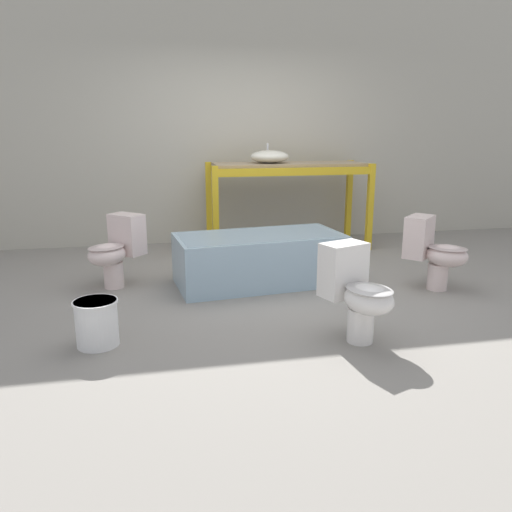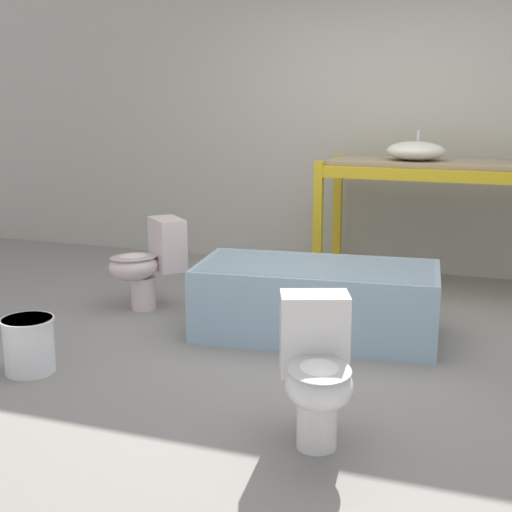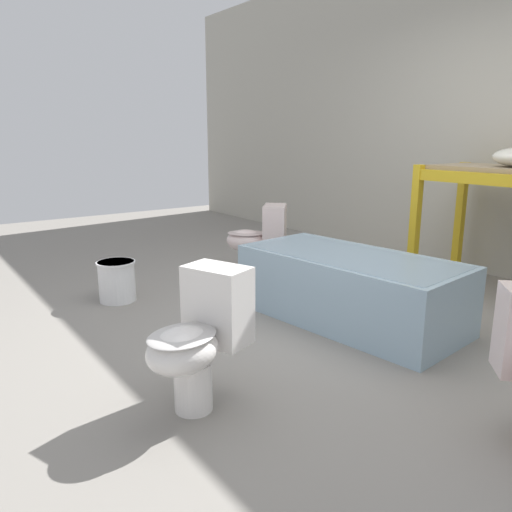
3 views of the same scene
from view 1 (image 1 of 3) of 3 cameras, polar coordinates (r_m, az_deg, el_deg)
The scene contains 9 objects.
ground_plane at distance 4.83m, azimuth 1.80°, elevation -3.43°, with size 12.00×12.00×0.00m, color gray.
warehouse_wall_rear at distance 6.71m, azimuth -2.52°, elevation 15.40°, with size 10.80×0.08×3.20m.
shelving_rack at distance 6.28m, azimuth 3.68°, elevation 9.07°, with size 1.98×0.76×1.07m.
sink_basin at distance 6.18m, azimuth 1.57°, elevation 11.28°, with size 0.47×0.42×0.23m.
bathtub_main at distance 4.84m, azimuth 0.40°, elevation 0.08°, with size 1.66×0.92×0.49m.
toilet_near at distance 3.59m, azimuth 11.43°, elevation -3.80°, with size 0.49×0.63×0.68m.
toilet_far at distance 4.95m, azimuth 19.66°, elevation 0.62°, with size 0.61×0.62×0.68m.
toilet_extra at distance 4.91m, azimuth -15.67°, elevation 0.83°, with size 0.61×0.62×0.68m.
bucket_white at distance 3.66m, azimuth -17.74°, elevation -7.19°, with size 0.31×0.31×0.33m.
Camera 1 is at (-1.08, -4.47, 1.47)m, focal length 35.00 mm.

